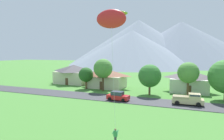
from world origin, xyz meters
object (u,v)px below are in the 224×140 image
at_px(tree_near_left, 86,75).
at_px(kite_flyer_with_kite, 111,20).
at_px(house_leftmost, 190,81).
at_px(tree_right_of_center, 103,68).
at_px(house_rightmost, 107,78).
at_px(parked_car_red_mid_west, 118,96).
at_px(tree_center, 188,73).
at_px(house_right_center, 74,74).
at_px(tree_near_right, 150,76).
at_px(pickup_truck_sand_west_side, 188,99).

height_order(tree_near_left, kite_flyer_with_kite, kite_flyer_with_kite).
xyz_separation_m(house_leftmost, tree_right_of_center, (-19.11, -6.89, 2.83)).
bearing_deg(tree_near_left, kite_flyer_with_kite, -55.57).
bearing_deg(house_rightmost, parked_car_red_mid_west, -57.96).
xyz_separation_m(house_leftmost, tree_near_left, (-24.28, -5.93, 1.03)).
xyz_separation_m(house_rightmost, tree_center, (20.04, -5.36, 2.61)).
distance_m(house_right_center, tree_near_right, 25.71).
height_order(tree_near_right, parked_car_red_mid_west, tree_near_right).
bearing_deg(tree_center, house_rightmost, 165.04).
distance_m(tree_right_of_center, pickup_truck_sand_west_side, 20.69).
bearing_deg(kite_flyer_with_kite, parked_car_red_mid_west, 108.06).
bearing_deg(tree_right_of_center, parked_car_red_mid_west, -49.51).
bearing_deg(tree_near_right, house_leftmost, 41.58).
xyz_separation_m(house_rightmost, kite_flyer_with_kite, (13.12, -28.76, 9.82)).
height_order(house_rightmost, tree_center, tree_center).
bearing_deg(house_rightmost, tree_center, -14.96).
relative_size(house_right_center, kite_flyer_with_kite, 0.78).
height_order(tree_near_right, kite_flyer_with_kite, kite_flyer_with_kite).
height_order(tree_near_left, parked_car_red_mid_west, tree_near_left).
xyz_separation_m(tree_center, tree_near_right, (-7.76, 0.53, -1.00)).
bearing_deg(house_leftmost, tree_near_left, -166.27).
bearing_deg(tree_right_of_center, kite_flyer_with_kite, -63.53).
relative_size(parked_car_red_mid_west, kite_flyer_with_kite, 0.32).
xyz_separation_m(house_leftmost, house_right_center, (-32.31, 1.07, 0.30)).
bearing_deg(house_right_center, house_rightmost, -15.29).
bearing_deg(tree_center, kite_flyer_with_kite, -106.47).
distance_m(tree_right_of_center, tree_near_right, 11.23).
bearing_deg(house_rightmost, house_right_center, 164.71).
xyz_separation_m(parked_car_red_mid_west, kite_flyer_with_kite, (5.30, -16.25, 11.47)).
xyz_separation_m(tree_right_of_center, parked_car_red_mid_west, (6.70, -7.85, -4.51)).
height_order(house_rightmost, tree_right_of_center, tree_right_of_center).
height_order(house_right_center, kite_flyer_with_kite, kite_flyer_with_kite).
bearing_deg(parked_car_red_mid_west, kite_flyer_with_kite, -71.94).
bearing_deg(tree_right_of_center, house_leftmost, 19.82).
relative_size(house_right_center, tree_near_left, 1.93).
distance_m(tree_right_of_center, parked_car_red_mid_west, 11.26).
height_order(house_leftmost, tree_center, tree_center).
distance_m(tree_near_left, tree_center, 24.20).
distance_m(house_right_center, kite_flyer_with_kite, 41.87).
height_order(house_leftmost, house_right_center, house_right_center).
bearing_deg(house_rightmost, pickup_truck_sand_west_side, -28.33).
xyz_separation_m(tree_center, parked_car_red_mid_west, (-12.22, -7.15, -4.26)).
xyz_separation_m(house_rightmost, parked_car_red_mid_west, (7.82, -12.50, -1.66)).
relative_size(tree_near_left, pickup_truck_sand_west_side, 1.03).
relative_size(tree_right_of_center, parked_car_red_mid_west, 1.80).
relative_size(house_leftmost, pickup_truck_sand_west_side, 1.68).
relative_size(house_rightmost, kite_flyer_with_kite, 0.73).
bearing_deg(house_right_center, tree_center, -15.09).
bearing_deg(tree_near_right, house_rightmost, 158.54).
distance_m(house_leftmost, kite_flyer_with_kite, 33.27).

